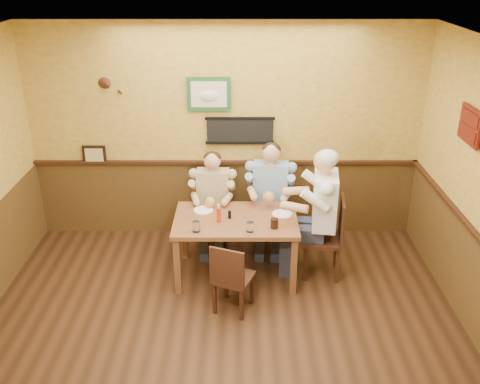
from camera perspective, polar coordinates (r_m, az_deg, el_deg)
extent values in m
plane|color=black|center=(5.35, -2.06, -16.85)|extent=(5.00, 5.00, 0.00)
cube|color=silver|center=(4.10, -2.65, 14.19)|extent=(5.00, 5.00, 0.02)
cube|color=#E2BD4F|center=(6.87, -1.54, 6.26)|extent=(5.00, 0.02, 2.80)
cube|color=brown|center=(7.18, -1.47, -0.65)|extent=(5.00, 0.02, 1.00)
cube|color=black|center=(6.81, 0.00, 6.56)|extent=(0.88, 0.03, 0.34)
cube|color=#1E592C|center=(6.70, -3.34, 10.38)|extent=(0.54, 0.03, 0.42)
cube|color=black|center=(7.17, -15.27, 3.81)|extent=(0.30, 0.03, 0.26)
cube|color=#611410|center=(5.78, 23.33, 6.54)|extent=(0.03, 0.48, 0.36)
cube|color=brown|center=(6.09, -0.47, -3.03)|extent=(1.40, 0.90, 0.05)
cube|color=brown|center=(5.98, -6.69, -7.92)|extent=(0.07, 0.07, 0.70)
cube|color=brown|center=(5.97, 5.73, -7.93)|extent=(0.07, 0.07, 0.70)
cube|color=brown|center=(6.65, -5.97, -4.35)|extent=(0.07, 0.07, 0.70)
cube|color=brown|center=(6.64, 5.11, -4.36)|extent=(0.07, 0.07, 0.70)
cylinder|color=silver|center=(5.79, -4.70, -3.68)|extent=(0.10, 0.10, 0.12)
cylinder|color=white|center=(5.77, 1.08, -3.75)|extent=(0.10, 0.10, 0.12)
cylinder|color=black|center=(5.86, 3.69, -3.36)|extent=(0.09, 0.09, 0.11)
cylinder|color=red|center=(5.96, -2.29, -2.37)|extent=(0.06, 0.06, 0.20)
cylinder|color=white|center=(6.14, -2.28, -2.11)|extent=(0.04, 0.04, 0.09)
cylinder|color=black|center=(6.06, -1.12, -2.42)|extent=(0.05, 0.05, 0.09)
cylinder|color=white|center=(6.27, -3.92, -1.94)|extent=(0.28, 0.28, 0.02)
cylinder|color=white|center=(6.18, 4.51, -2.36)|extent=(0.28, 0.28, 0.02)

